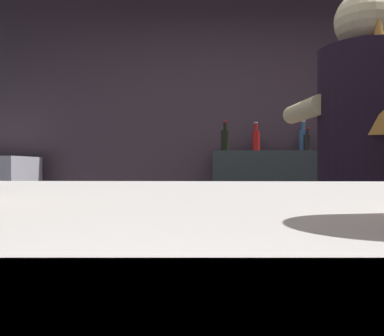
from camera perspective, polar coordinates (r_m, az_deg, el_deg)
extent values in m
cube|color=#513F4B|center=(3.59, 6.20, 4.23)|extent=(5.20, 0.10, 2.70)
cube|color=brown|center=(2.16, 19.08, -17.20)|extent=(2.10, 0.60, 0.91)
cube|color=#313C40|center=(3.37, 11.16, -8.06)|extent=(0.95, 0.36, 1.23)
cube|color=#2D273F|center=(1.76, 23.66, -21.01)|extent=(0.28, 0.20, 0.93)
cylinder|color=black|center=(1.64, 23.72, 5.09)|extent=(0.34, 0.34, 0.62)
sphere|color=#C5B589|center=(1.73, 23.75, 19.05)|extent=(0.22, 0.22, 0.22)
cone|color=#B27A33|center=(1.59, 25.53, 12.32)|extent=(0.18, 0.18, 0.45)
cylinder|color=#C5B589|center=(1.72, 16.09, 8.08)|extent=(0.12, 0.33, 0.08)
cylinder|color=#C5B589|center=(1.87, 25.87, 7.43)|extent=(0.12, 0.33, 0.08)
cylinder|color=beige|center=(1.95, -1.35, -4.65)|extent=(0.19, 0.19, 0.05)
cylinder|color=#3B6395|center=(3.49, 15.87, 3.81)|extent=(0.07, 0.07, 0.18)
cylinder|color=#3B6395|center=(3.50, 15.88, 5.87)|extent=(0.03, 0.03, 0.07)
cylinder|color=silver|center=(3.50, 15.88, 6.55)|extent=(0.04, 0.04, 0.01)
cylinder|color=red|center=(3.39, 9.28, 3.85)|extent=(0.07, 0.07, 0.17)
cylinder|color=red|center=(3.40, 9.29, 5.86)|extent=(0.03, 0.03, 0.07)
cylinder|color=white|center=(3.41, 9.29, 6.52)|extent=(0.03, 0.03, 0.01)
cylinder|color=black|center=(3.21, 4.84, 4.00)|extent=(0.07, 0.07, 0.17)
cylinder|color=black|center=(3.22, 4.84, 6.04)|extent=(0.03, 0.03, 0.06)
cylinder|color=red|center=(3.22, 4.84, 6.72)|extent=(0.03, 0.03, 0.01)
cylinder|color=black|center=(3.39, 16.43, 3.50)|extent=(0.06, 0.06, 0.13)
cylinder|color=black|center=(3.39, 16.43, 5.04)|extent=(0.03, 0.03, 0.05)
cylinder|color=red|center=(3.39, 16.43, 5.56)|extent=(0.03, 0.03, 0.01)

